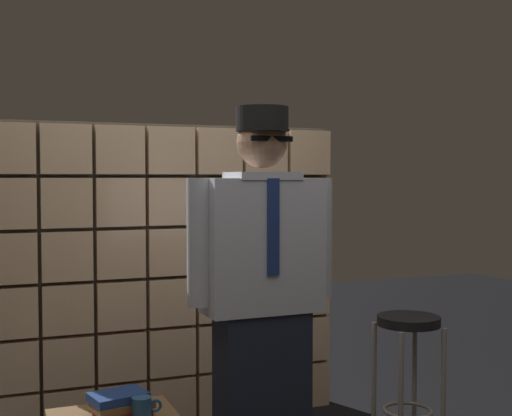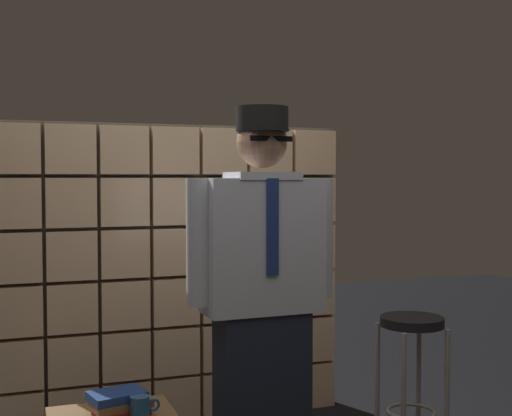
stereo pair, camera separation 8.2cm
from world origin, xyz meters
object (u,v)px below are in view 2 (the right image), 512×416
Objects in this scene: bar_stool at (412,351)px; book_stack at (120,403)px; coffee_mug at (140,407)px; standing_person at (262,296)px.

book_stack is at bearing -170.12° from bar_stool.
bar_stool is 5.85× the size of coffee_mug.
coffee_mug is (-1.53, -0.36, -0.01)m from bar_stool.
standing_person is 14.35× the size of coffee_mug.
standing_person is at bearing 14.25° from coffee_mug.
bar_stool is at bearing 9.88° from book_stack.
bar_stool reaches higher than book_stack.
book_stack is at bearing -175.75° from standing_person.
coffee_mug is (0.07, -0.08, -0.00)m from book_stack.
bar_stool is 1.63m from book_stack.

